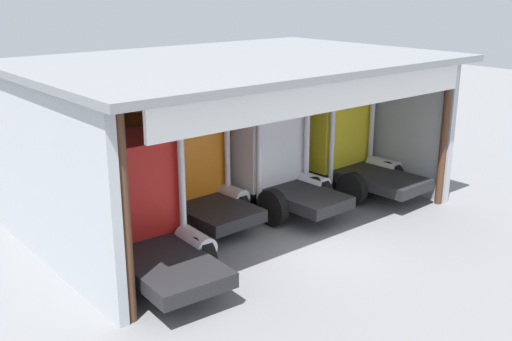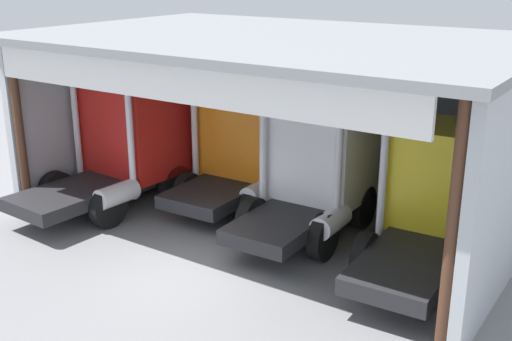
# 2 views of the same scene
# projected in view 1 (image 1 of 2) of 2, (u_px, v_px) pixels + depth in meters

# --- Properties ---
(ground_plane) EXTENTS (80.00, 80.00, 0.00)m
(ground_plane) POSITION_uv_depth(u_px,v_px,m) (321.00, 251.00, 16.78)
(ground_plane) COLOR slate
(ground_plane) RESTS_ON ground
(workshop_shed) EXTENTS (12.71, 8.80, 5.01)m
(workshop_shed) POSITION_uv_depth(u_px,v_px,m) (217.00, 104.00, 19.26)
(workshop_shed) COLOR #ADB2B7
(workshop_shed) RESTS_ON ground
(truck_red_center_left_bay) EXTENTS (2.77, 5.24, 3.67)m
(truck_red_center_left_bay) POSITION_uv_depth(u_px,v_px,m) (129.00, 203.00, 15.49)
(truck_red_center_left_bay) COLOR red
(truck_red_center_left_bay) RESTS_ON ground
(truck_orange_yard_outside) EXTENTS (2.80, 4.73, 3.52)m
(truck_orange_yard_outside) POSITION_uv_depth(u_px,v_px,m) (178.00, 161.00, 18.76)
(truck_orange_yard_outside) COLOR orange
(truck_orange_yard_outside) RESTS_ON ground
(truck_white_center_right_bay) EXTENTS (2.55, 4.86, 3.41)m
(truck_white_center_right_bay) POSITION_uv_depth(u_px,v_px,m) (264.00, 154.00, 19.83)
(truck_white_center_right_bay) COLOR white
(truck_white_center_right_bay) RESTS_ON ground
(truck_yellow_left_bay) EXTENTS (2.70, 5.19, 3.28)m
(truck_yellow_left_bay) POSITION_uv_depth(u_px,v_px,m) (336.00, 143.00, 21.72)
(truck_yellow_left_bay) COLOR yellow
(truck_yellow_left_bay) RESTS_ON ground
(oil_drum) EXTENTS (0.58, 0.58, 0.93)m
(oil_drum) POSITION_uv_depth(u_px,v_px,m) (225.00, 169.00, 22.63)
(oil_drum) COLOR #B21E19
(oil_drum) RESTS_ON ground
(tool_cart) EXTENTS (0.90, 0.60, 1.00)m
(tool_cart) POSITION_uv_depth(u_px,v_px,m) (93.00, 206.00, 18.75)
(tool_cart) COLOR red
(tool_cart) RESTS_ON ground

